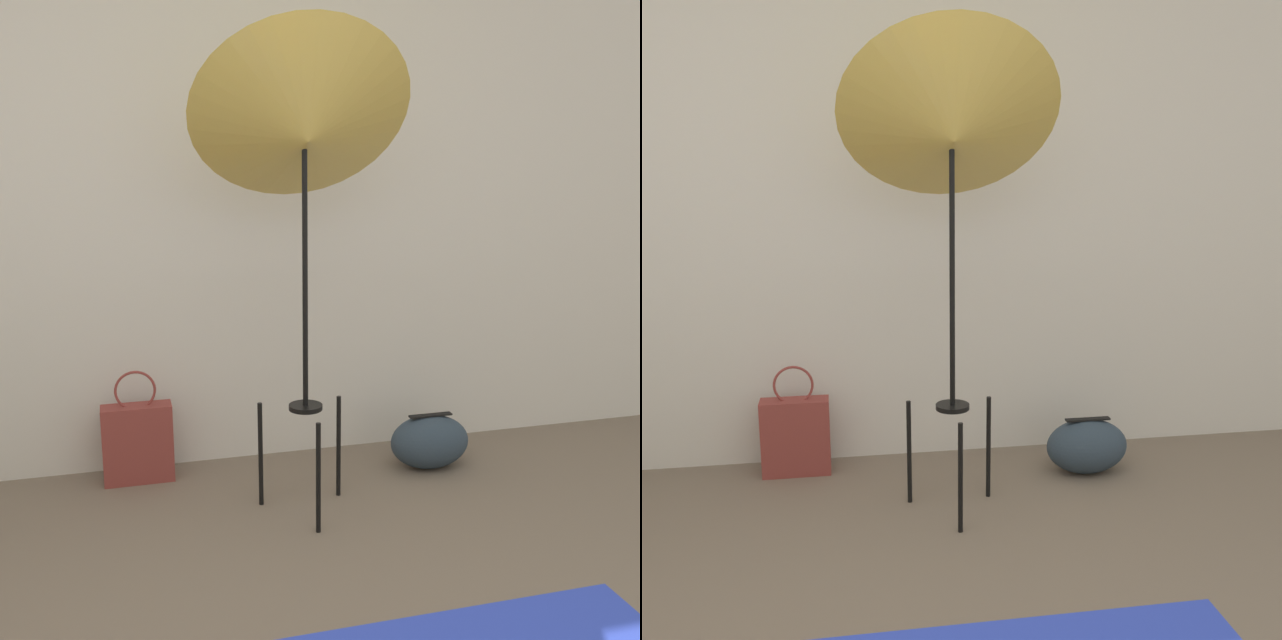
{
  "view_description": "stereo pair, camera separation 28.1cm",
  "coord_description": "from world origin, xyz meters",
  "views": [
    {
      "loc": [
        -0.29,
        -1.15,
        1.46
      ],
      "look_at": [
        0.43,
        1.51,
        0.87
      ],
      "focal_mm": 42.0,
      "sensor_mm": 36.0,
      "label": 1
    },
    {
      "loc": [
        -0.02,
        -1.21,
        1.46
      ],
      "look_at": [
        0.43,
        1.51,
        0.87
      ],
      "focal_mm": 42.0,
      "sensor_mm": 36.0,
      "label": 2
    }
  ],
  "objects": [
    {
      "name": "tote_bag",
      "position": [
        -0.24,
        2.21,
        0.19
      ],
      "size": [
        0.32,
        0.12,
        0.53
      ],
      "color": "brown",
      "rests_on": "ground_plane"
    },
    {
      "name": "wall_back",
      "position": [
        0.0,
        2.39,
        1.3
      ],
      "size": [
        8.0,
        0.05,
        2.6
      ],
      "color": "silver",
      "rests_on": "ground_plane"
    },
    {
      "name": "duffel_bag",
      "position": [
        1.12,
        2.0,
        0.13
      ],
      "size": [
        0.39,
        0.26,
        0.27
      ],
      "color": "#2D3D4C",
      "rests_on": "ground_plane"
    },
    {
      "name": "photo_umbrella",
      "position": [
        0.43,
        1.71,
        1.57
      ],
      "size": [
        0.88,
        0.72,
        1.97
      ],
      "color": "black",
      "rests_on": "ground_plane"
    }
  ]
}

